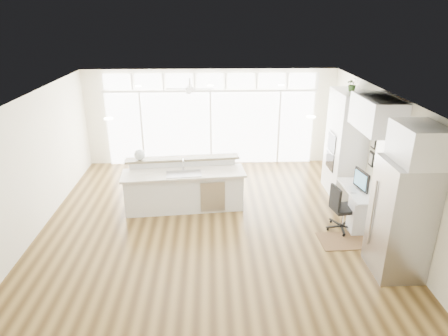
{
  "coord_description": "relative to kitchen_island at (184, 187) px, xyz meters",
  "views": [
    {
      "loc": [
        0.0,
        -7.03,
        4.21
      ],
      "look_at": [
        0.26,
        0.6,
        1.16
      ],
      "focal_mm": 32.0,
      "sensor_mm": 36.0,
      "label": 1
    }
  ],
  "objects": [
    {
      "name": "floor",
      "position": [
        0.61,
        -1.09,
        -0.54
      ],
      "size": [
        7.0,
        8.0,
        0.02
      ],
      "primitive_type": "cube",
      "color": "#493316",
      "rests_on": "ground"
    },
    {
      "name": "ceiling",
      "position": [
        0.61,
        -1.09,
        2.17
      ],
      "size": [
        7.0,
        8.0,
        0.02
      ],
      "primitive_type": "cube",
      "color": "white",
      "rests_on": "wall_back"
    },
    {
      "name": "wall_back",
      "position": [
        0.61,
        2.91,
        0.82
      ],
      "size": [
        7.0,
        0.04,
        2.7
      ],
      "primitive_type": "cube",
      "color": "white",
      "rests_on": "floor"
    },
    {
      "name": "wall_front",
      "position": [
        0.61,
        -5.09,
        0.82
      ],
      "size": [
        7.0,
        0.04,
        2.7
      ],
      "primitive_type": "cube",
      "color": "white",
      "rests_on": "floor"
    },
    {
      "name": "wall_left",
      "position": [
        -2.89,
        -1.09,
        0.82
      ],
      "size": [
        0.04,
        8.0,
        2.7
      ],
      "primitive_type": "cube",
      "color": "white",
      "rests_on": "floor"
    },
    {
      "name": "wall_right",
      "position": [
        4.11,
        -1.09,
        0.82
      ],
      "size": [
        0.04,
        8.0,
        2.7
      ],
      "primitive_type": "cube",
      "color": "white",
      "rests_on": "floor"
    },
    {
      "name": "glass_wall",
      "position": [
        0.61,
        2.85,
        0.52
      ],
      "size": [
        5.8,
        0.06,
        2.08
      ],
      "primitive_type": "cube",
      "color": "white",
      "rests_on": "wall_back"
    },
    {
      "name": "transom_row",
      "position": [
        0.61,
        2.85,
        1.85
      ],
      "size": [
        5.9,
        0.06,
        0.4
      ],
      "primitive_type": "cube",
      "color": "white",
      "rests_on": "wall_back"
    },
    {
      "name": "desk_window",
      "position": [
        4.07,
        -0.79,
        1.02
      ],
      "size": [
        0.04,
        0.85,
        0.85
      ],
      "primitive_type": "cube",
      "color": "white",
      "rests_on": "wall_right"
    },
    {
      "name": "ceiling_fan",
      "position": [
        0.11,
        1.71,
        1.95
      ],
      "size": [
        1.16,
        1.16,
        0.32
      ],
      "primitive_type": "cube",
      "color": "white",
      "rests_on": "ceiling"
    },
    {
      "name": "recessed_lights",
      "position": [
        0.61,
        -0.89,
        2.15
      ],
      "size": [
        3.4,
        3.0,
        0.02
      ],
      "primitive_type": "cube",
      "color": "silver",
      "rests_on": "ceiling"
    },
    {
      "name": "oven_cabinet",
      "position": [
        3.78,
        0.71,
        0.72
      ],
      "size": [
        0.64,
        1.2,
        2.5
      ],
      "primitive_type": "cube",
      "color": "white",
      "rests_on": "floor"
    },
    {
      "name": "desk_nook",
      "position": [
        3.74,
        -0.79,
        -0.15
      ],
      "size": [
        0.72,
        1.3,
        0.76
      ],
      "primitive_type": "cube",
      "color": "white",
      "rests_on": "floor"
    },
    {
      "name": "upper_cabinets",
      "position": [
        3.78,
        -0.79,
        1.82
      ],
      "size": [
        0.64,
        1.3,
        0.64
      ],
      "primitive_type": "cube",
      "color": "white",
      "rests_on": "wall_right"
    },
    {
      "name": "refrigerator",
      "position": [
        3.72,
        -2.44,
        0.47
      ],
      "size": [
        0.76,
        0.9,
        2.0
      ],
      "primitive_type": "cube",
      "color": "#A6A6AA",
      "rests_on": "floor"
    },
    {
      "name": "fridge_cabinet",
      "position": [
        3.78,
        -2.44,
        1.77
      ],
      "size": [
        0.64,
        0.9,
        0.6
      ],
      "primitive_type": "cube",
      "color": "white",
      "rests_on": "wall_right"
    },
    {
      "name": "framed_photos",
      "position": [
        4.07,
        -0.17,
        0.87
      ],
      "size": [
        0.06,
        0.22,
        0.8
      ],
      "primitive_type": "cube",
      "color": "black",
      "rests_on": "wall_right"
    },
    {
      "name": "kitchen_island",
      "position": [
        0.0,
        0.0,
        0.0
      ],
      "size": [
        2.77,
        1.27,
        1.07
      ],
      "primitive_type": "cube",
      "rotation": [
        0.0,
        0.0,
        0.1
      ],
      "color": "white",
      "rests_on": "floor"
    },
    {
      "name": "rug",
      "position": [
        3.16,
        -1.5,
        -0.53
      ],
      "size": [
        0.95,
        0.7,
        0.01
      ],
      "primitive_type": "cube",
      "rotation": [
        0.0,
        0.0,
        0.04
      ],
      "color": "#3D2513",
      "rests_on": "floor"
    },
    {
      "name": "office_chair",
      "position": [
        3.27,
        -1.05,
        -0.06
      ],
      "size": [
        0.57,
        0.54,
        0.96
      ],
      "primitive_type": "cube",
      "rotation": [
        0.0,
        0.0,
        0.17
      ],
      "color": "black",
      "rests_on": "floor"
    },
    {
      "name": "fishbowl",
      "position": [
        -0.98,
        0.31,
        0.66
      ],
      "size": [
        0.25,
        0.25,
        0.24
      ],
      "primitive_type": "sphere",
      "rotation": [
        0.0,
        0.0,
        -0.03
      ],
      "color": "silver",
      "rests_on": "kitchen_island"
    },
    {
      "name": "monitor",
      "position": [
        3.66,
        -0.79,
        0.45
      ],
      "size": [
        0.18,
        0.54,
        0.44
      ],
      "primitive_type": "cube",
      "rotation": [
        0.0,
        0.0,
        0.17
      ],
      "color": "black",
      "rests_on": "desk_nook"
    },
    {
      "name": "keyboard",
      "position": [
        3.49,
        -0.79,
        0.23
      ],
      "size": [
        0.16,
        0.32,
        0.02
      ],
      "primitive_type": "cube",
      "rotation": [
        0.0,
        0.0,
        -0.13
      ],
      "color": "silver",
      "rests_on": "desk_nook"
    },
    {
      "name": "potted_plant",
      "position": [
        3.78,
        0.71,
        2.09
      ],
      "size": [
        0.3,
        0.32,
        0.24
      ],
      "primitive_type": "imported",
      "rotation": [
        0.0,
        0.0,
        0.07
      ],
      "color": "#375B27",
      "rests_on": "oven_cabinet"
    }
  ]
}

